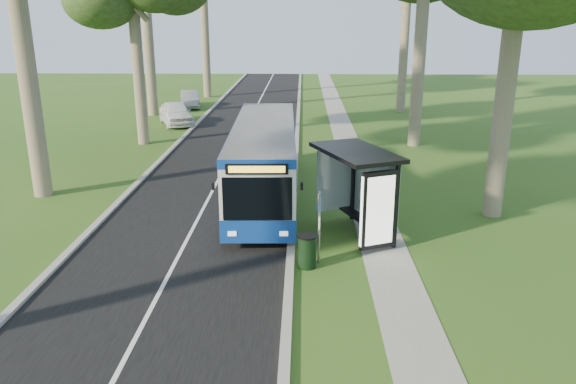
{
  "coord_description": "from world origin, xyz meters",
  "views": [
    {
      "loc": [
        0.35,
        -14.14,
        7.17
      ],
      "look_at": [
        -0.12,
        3.59,
        1.6
      ],
      "focal_mm": 35.0,
      "sensor_mm": 36.0,
      "label": 1
    }
  ],
  "objects_px": {
    "car_white": "(176,113)",
    "litter_bin": "(307,251)",
    "car_silver": "(190,99)",
    "bus_stop_sign": "(319,219)",
    "bus": "(264,161)",
    "bus_shelter": "(361,180)"
  },
  "relations": [
    {
      "from": "bus_shelter",
      "to": "litter_bin",
      "type": "relative_size",
      "value": 3.86
    },
    {
      "from": "bus",
      "to": "bus_stop_sign",
      "type": "xyz_separation_m",
      "value": [
        2.06,
        -6.38,
        -0.15
      ]
    },
    {
      "from": "bus",
      "to": "bus_stop_sign",
      "type": "height_order",
      "value": "bus"
    },
    {
      "from": "bus_stop_sign",
      "to": "car_white",
      "type": "relative_size",
      "value": 0.49
    },
    {
      "from": "car_white",
      "to": "bus_shelter",
      "type": "bearing_deg",
      "value": -85.18
    },
    {
      "from": "bus_shelter",
      "to": "car_white",
      "type": "relative_size",
      "value": 0.85
    },
    {
      "from": "car_white",
      "to": "litter_bin",
      "type": "bearing_deg",
      "value": -91.08
    },
    {
      "from": "bus_shelter",
      "to": "litter_bin",
      "type": "distance_m",
      "value": 3.19
    },
    {
      "from": "bus_shelter",
      "to": "litter_bin",
      "type": "bearing_deg",
      "value": -152.18
    },
    {
      "from": "litter_bin",
      "to": "car_silver",
      "type": "distance_m",
      "value": 31.95
    },
    {
      "from": "bus_stop_sign",
      "to": "bus_shelter",
      "type": "xyz_separation_m",
      "value": [
        1.4,
        1.82,
        0.68
      ]
    },
    {
      "from": "car_white",
      "to": "car_silver",
      "type": "distance_m",
      "value": 7.61
    },
    {
      "from": "bus",
      "to": "car_white",
      "type": "relative_size",
      "value": 2.51
    },
    {
      "from": "bus",
      "to": "bus_shelter",
      "type": "height_order",
      "value": "bus"
    },
    {
      "from": "bus_stop_sign",
      "to": "litter_bin",
      "type": "height_order",
      "value": "bus_stop_sign"
    },
    {
      "from": "bus",
      "to": "car_silver",
      "type": "xyz_separation_m",
      "value": [
        -7.71,
        23.83,
        -0.91
      ]
    },
    {
      "from": "bus",
      "to": "litter_bin",
      "type": "distance_m",
      "value": 6.99
    },
    {
      "from": "bus_stop_sign",
      "to": "litter_bin",
      "type": "distance_m",
      "value": 1.03
    },
    {
      "from": "bus",
      "to": "car_silver",
      "type": "bearing_deg",
      "value": 106.21
    },
    {
      "from": "car_white",
      "to": "car_silver",
      "type": "relative_size",
      "value": 1.14
    },
    {
      "from": "litter_bin",
      "to": "car_silver",
      "type": "xyz_separation_m",
      "value": [
        -9.42,
        30.53,
        0.15
      ]
    },
    {
      "from": "car_white",
      "to": "bus",
      "type": "bearing_deg",
      "value": -88.4
    }
  ]
}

